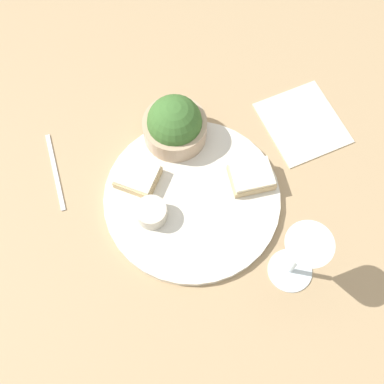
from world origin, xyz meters
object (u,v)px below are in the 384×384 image
cheese_toast_near (252,177)px  napkin (303,122)px  fork (55,171)px  sauce_ramekin (151,212)px  salad_bowl (175,125)px  cheese_toast_far (138,177)px  wine_glass (303,253)px

cheese_toast_near → napkin: 0.17m
cheese_toast_near → fork: cheese_toast_near is taller
sauce_ramekin → salad_bowl: bearing=74.1°
cheese_toast_far → napkin: (0.32, 0.11, -0.02)m
sauce_ramekin → cheese_toast_near: bearing=19.1°
sauce_ramekin → napkin: sauce_ramekin is taller
salad_bowl → sauce_ramekin: size_ratio=2.20×
napkin → fork: bearing=-170.2°
cheese_toast_far → wine_glass: (0.26, -0.18, 0.08)m
cheese_toast_near → sauce_ramekin: bearing=-160.9°
wine_glass → fork: bearing=153.2°
cheese_toast_far → fork: cheese_toast_far is taller
cheese_toast_far → napkin: cheese_toast_far is taller
wine_glass → fork: wine_glass is taller
salad_bowl → wine_glass: (0.19, -0.27, 0.06)m
salad_bowl → sauce_ramekin: salad_bowl is taller
salad_bowl → wine_glass: wine_glass is taller
napkin → salad_bowl: bearing=-174.8°
wine_glass → fork: 0.47m
cheese_toast_near → wine_glass: bearing=-72.8°
napkin → fork: 0.48m
sauce_ramekin → wine_glass: wine_glass is taller
salad_bowl → fork: bearing=-165.2°
napkin → cheese_toast_near: bearing=-133.2°
sauce_ramekin → cheese_toast_far: bearing=108.5°
wine_glass → salad_bowl: bearing=124.8°
sauce_ramekin → fork: 0.21m
sauce_ramekin → napkin: 0.35m
cheese_toast_near → napkin: (0.11, 0.12, -0.02)m
cheese_toast_near → fork: 0.36m
salad_bowl → cheese_toast_near: salad_bowl is taller
cheese_toast_near → napkin: cheese_toast_near is taller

